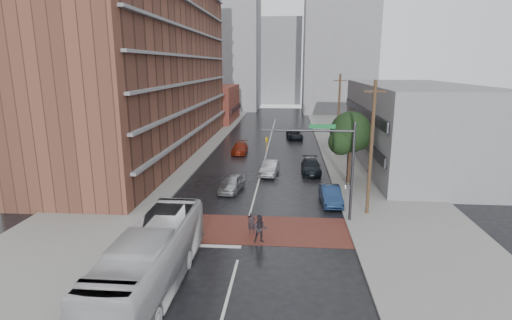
# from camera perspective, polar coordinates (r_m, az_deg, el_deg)

# --- Properties ---
(ground) EXTENTS (160.00, 160.00, 0.00)m
(ground) POSITION_cam_1_polar(r_m,az_deg,el_deg) (27.39, -1.56, -10.27)
(ground) COLOR black
(ground) RESTS_ON ground
(crosswalk) EXTENTS (14.00, 5.00, 0.02)m
(crosswalk) POSITION_cam_1_polar(r_m,az_deg,el_deg) (27.84, -1.45, -9.84)
(crosswalk) COLOR maroon
(crosswalk) RESTS_ON ground
(sidewalk_west) EXTENTS (9.00, 90.00, 0.15)m
(sidewalk_west) POSITION_cam_1_polar(r_m,az_deg,el_deg) (53.07, -11.01, 1.29)
(sidewalk_west) COLOR gray
(sidewalk_west) RESTS_ON ground
(sidewalk_east) EXTENTS (9.00, 90.00, 0.15)m
(sidewalk_east) POSITION_cam_1_polar(r_m,az_deg,el_deg) (51.85, 14.28, 0.83)
(sidewalk_east) COLOR gray
(sidewalk_east) RESTS_ON ground
(apartment_block) EXTENTS (10.00, 44.00, 28.00)m
(apartment_block) POSITION_cam_1_polar(r_m,az_deg,el_deg) (51.82, -14.81, 16.31)
(apartment_block) COLOR brown
(apartment_block) RESTS_ON ground
(storefront_west) EXTENTS (8.00, 16.00, 7.00)m
(storefront_west) POSITION_cam_1_polar(r_m,az_deg,el_deg) (80.66, -5.93, 8.01)
(storefront_west) COLOR brown
(storefront_west) RESTS_ON ground
(building_east) EXTENTS (11.00, 26.00, 9.00)m
(building_east) POSITION_cam_1_polar(r_m,az_deg,el_deg) (47.42, 21.54, 4.60)
(building_east) COLOR gray
(building_east) RESTS_ON ground
(distant_tower_west) EXTENTS (18.00, 16.00, 32.00)m
(distant_tower_west) POSITION_cam_1_polar(r_m,az_deg,el_deg) (104.41, -4.72, 16.12)
(distant_tower_west) COLOR gray
(distant_tower_west) RESTS_ON ground
(distant_tower_east) EXTENTS (16.00, 14.00, 36.00)m
(distant_tower_east) POSITION_cam_1_polar(r_m,az_deg,el_deg) (97.83, 11.83, 17.25)
(distant_tower_east) COLOR gray
(distant_tower_east) RESTS_ON ground
(distant_tower_center) EXTENTS (12.00, 10.00, 24.00)m
(distant_tower_center) POSITION_cam_1_polar(r_m,az_deg,el_deg) (119.97, 3.49, 13.87)
(distant_tower_center) COLOR gray
(distant_tower_center) RESTS_ON ground
(street_tree) EXTENTS (4.20, 4.10, 6.90)m
(street_tree) POSITION_cam_1_polar(r_m,az_deg,el_deg) (37.93, 13.36, 3.54)
(street_tree) COLOR #332319
(street_tree) RESTS_ON ground
(signal_mast) EXTENTS (6.50, 0.30, 7.20)m
(signal_mast) POSITION_cam_1_polar(r_m,az_deg,el_deg) (28.30, 10.79, 0.38)
(signal_mast) COLOR #2D2D33
(signal_mast) RESTS_ON ground
(utility_pole_near) EXTENTS (1.60, 0.26, 10.00)m
(utility_pole_near) POSITION_cam_1_polar(r_m,az_deg,el_deg) (30.12, 16.13, 1.66)
(utility_pole_near) COLOR #473321
(utility_pole_near) RESTS_ON ground
(utility_pole_far) EXTENTS (1.60, 0.26, 10.00)m
(utility_pole_far) POSITION_cam_1_polar(r_m,az_deg,el_deg) (49.64, 11.71, 6.36)
(utility_pole_far) COLOR #473321
(utility_pole_far) RESTS_ON ground
(transit_bus) EXTENTS (2.77, 11.59, 3.22)m
(transit_bus) POSITION_cam_1_polar(r_m,az_deg,el_deg) (20.98, -14.73, -13.64)
(transit_bus) COLOR #B8B8BA
(transit_bus) RESTS_ON ground
(pedestrian_a) EXTENTS (0.55, 0.39, 1.45)m
(pedestrian_a) POSITION_cam_1_polar(r_m,az_deg,el_deg) (26.94, -0.61, -9.00)
(pedestrian_a) COLOR black
(pedestrian_a) RESTS_ON ground
(pedestrian_b) EXTENTS (0.95, 0.78, 1.81)m
(pedestrian_b) POSITION_cam_1_polar(r_m,az_deg,el_deg) (25.57, 0.62, -9.84)
(pedestrian_b) COLOR #272126
(pedestrian_b) RESTS_ON ground
(car_travel_a) EXTENTS (2.37, 4.46, 1.45)m
(car_travel_a) POSITION_cam_1_polar(r_m,az_deg,el_deg) (35.75, -3.48, -3.32)
(car_travel_a) COLOR #9FA3A6
(car_travel_a) RESTS_ON ground
(car_travel_b) EXTENTS (1.99, 4.49, 1.43)m
(car_travel_b) POSITION_cam_1_polar(r_m,az_deg,el_deg) (40.96, 2.01, -1.13)
(car_travel_b) COLOR #AFB1B8
(car_travel_b) RESTS_ON ground
(car_travel_c) EXTENTS (1.86, 4.56, 1.32)m
(car_travel_c) POSITION_cam_1_polar(r_m,az_deg,el_deg) (51.03, -2.32, 1.72)
(car_travel_c) COLOR maroon
(car_travel_c) RESTS_ON ground
(suv_travel) EXTENTS (2.72, 4.87, 1.29)m
(suv_travel) POSITION_cam_1_polar(r_m,az_deg,el_deg) (61.21, 5.53, 3.61)
(suv_travel) COLOR black
(suv_travel) RESTS_ON ground
(car_parked_near) EXTENTS (1.71, 4.40, 1.43)m
(car_parked_near) POSITION_cam_1_polar(r_m,az_deg,el_deg) (33.05, 10.61, -4.96)
(car_parked_near) COLOR #142748
(car_parked_near) RESTS_ON ground
(car_parked_mid) EXTENTS (2.03, 4.80, 1.38)m
(car_parked_mid) POSITION_cam_1_polar(r_m,az_deg,el_deg) (42.06, 7.86, -0.90)
(car_parked_mid) COLOR black
(car_parked_mid) RESTS_ON ground
(car_parked_far) EXTENTS (1.74, 3.70, 1.23)m
(car_parked_far) POSITION_cam_1_polar(r_m,az_deg,el_deg) (44.83, 7.67, -0.10)
(car_parked_far) COLOR #A2A3AA
(car_parked_far) RESTS_ON ground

